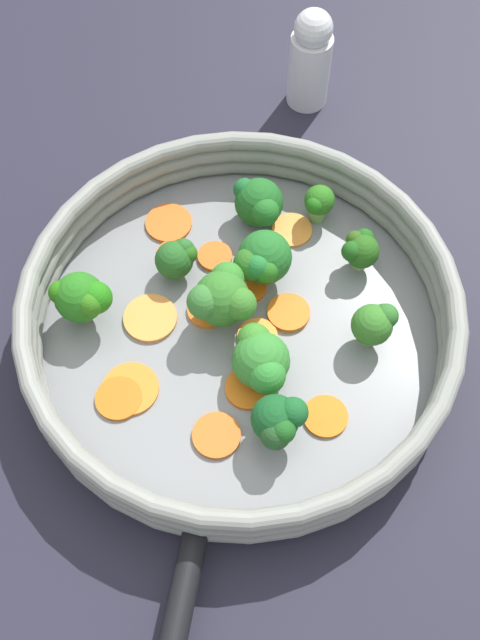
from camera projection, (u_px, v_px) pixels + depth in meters
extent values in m
plane|color=#201F2D|center=(240.00, 336.00, 0.66)|extent=(4.00, 4.00, 0.00)
cylinder|color=gray|center=(240.00, 332.00, 0.66)|extent=(0.36, 0.36, 0.02)
torus|color=gray|center=(240.00, 324.00, 0.64)|extent=(0.37, 0.37, 0.02)
torus|color=gray|center=(240.00, 314.00, 0.63)|extent=(0.37, 0.37, 0.02)
torus|color=gray|center=(240.00, 304.00, 0.61)|extent=(0.37, 0.37, 0.02)
sphere|color=gray|center=(133.00, 499.00, 0.57)|extent=(0.01, 0.01, 0.01)
sphere|color=gray|center=(270.00, 524.00, 0.56)|extent=(0.01, 0.01, 0.01)
cylinder|color=orange|center=(169.00, 223.00, 0.70)|extent=(0.05, 0.05, 0.00)
cylinder|color=orange|center=(173.00, 253.00, 0.69)|extent=(0.04, 0.04, 0.00)
cylinder|color=orange|center=(248.00, 388.00, 0.62)|extent=(0.05, 0.05, 0.00)
cylinder|color=orange|center=(292.00, 230.00, 0.70)|extent=(0.05, 0.05, 0.00)
cylinder|color=orange|center=(216.00, 435.00, 0.60)|extent=(0.04, 0.04, 0.00)
cylinder|color=orange|center=(150.00, 318.00, 0.65)|extent=(0.05, 0.05, 0.00)
cylinder|color=orange|center=(325.00, 416.00, 0.61)|extent=(0.05, 0.05, 0.00)
cylinder|color=orange|center=(130.00, 389.00, 0.62)|extent=(0.07, 0.07, 0.00)
cylinder|color=orange|center=(208.00, 309.00, 0.66)|extent=(0.04, 0.04, 0.00)
cylinder|color=#E35D11|center=(246.00, 286.00, 0.67)|extent=(0.05, 0.05, 0.00)
cylinder|color=orange|center=(289.00, 313.00, 0.65)|extent=(0.05, 0.05, 0.01)
cylinder|color=orange|center=(119.00, 398.00, 0.62)|extent=(0.05, 0.05, 0.00)
cylinder|color=orange|center=(259.00, 334.00, 0.64)|extent=(0.05, 0.05, 0.00)
cylinder|color=orange|center=(215.00, 256.00, 0.68)|extent=(0.04, 0.04, 0.00)
cylinder|color=#81A960|center=(369.00, 336.00, 0.64)|extent=(0.01, 0.01, 0.02)
sphere|color=#306E23|center=(372.00, 325.00, 0.62)|extent=(0.04, 0.04, 0.04)
sphere|color=#38672A|center=(382.00, 314.00, 0.62)|extent=(0.02, 0.02, 0.02)
sphere|color=#286524|center=(386.00, 316.00, 0.62)|extent=(0.02, 0.02, 0.02)
cylinder|color=#7DB05C|center=(258.00, 215.00, 0.70)|extent=(0.01, 0.01, 0.01)
sphere|color=#1B591E|center=(259.00, 203.00, 0.69)|extent=(0.05, 0.05, 0.05)
sphere|color=#185A28|center=(244.00, 189.00, 0.68)|extent=(0.02, 0.02, 0.02)
sphere|color=#1E6120|center=(265.00, 212.00, 0.67)|extent=(0.03, 0.03, 0.03)
cylinder|color=#71945C|center=(223.00, 312.00, 0.64)|extent=(0.02, 0.02, 0.02)
sphere|color=#2E6D24|center=(222.00, 298.00, 0.62)|extent=(0.05, 0.05, 0.05)
sphere|color=#316E2C|center=(204.00, 302.00, 0.61)|extent=(0.03, 0.03, 0.03)
sphere|color=#327123|center=(241.00, 299.00, 0.61)|extent=(0.03, 0.03, 0.03)
sphere|color=#307626|center=(227.00, 279.00, 0.63)|extent=(0.03, 0.03, 0.03)
cylinder|color=#7EB25D|center=(274.00, 428.00, 0.59)|extent=(0.01, 0.01, 0.02)
sphere|color=#144D20|center=(275.00, 419.00, 0.58)|extent=(0.04, 0.04, 0.04)
sphere|color=#19521A|center=(283.00, 431.00, 0.56)|extent=(0.02, 0.02, 0.02)
sphere|color=#1E4720|center=(275.00, 434.00, 0.57)|extent=(0.02, 0.02, 0.02)
sphere|color=#165324|center=(293.00, 412.00, 0.57)|extent=(0.02, 0.02, 0.02)
cylinder|color=#739A4C|center=(175.00, 270.00, 0.67)|extent=(0.01, 0.01, 0.01)
sphere|color=#21571F|center=(174.00, 260.00, 0.66)|extent=(0.03, 0.03, 0.03)
sphere|color=#294F16|center=(183.00, 248.00, 0.66)|extent=(0.02, 0.02, 0.02)
sphere|color=#255E17|center=(187.00, 254.00, 0.66)|extent=(0.02, 0.02, 0.02)
sphere|color=#235C23|center=(185.00, 249.00, 0.65)|extent=(0.02, 0.02, 0.02)
cylinder|color=#6C874E|center=(84.00, 310.00, 0.65)|extent=(0.01, 0.01, 0.02)
sphere|color=#226919|center=(80.00, 297.00, 0.63)|extent=(0.04, 0.04, 0.04)
sphere|color=#2B6D14|center=(90.00, 304.00, 0.62)|extent=(0.02, 0.02, 0.02)
sphere|color=#24650F|center=(60.00, 292.00, 0.62)|extent=(0.02, 0.02, 0.02)
sphere|color=#1F7212|center=(96.00, 298.00, 0.62)|extent=(0.03, 0.03, 0.03)
cylinder|color=#8AB660|center=(264.00, 271.00, 0.67)|extent=(0.01, 0.01, 0.02)
sphere|color=#1E6223|center=(265.00, 257.00, 0.65)|extent=(0.05, 0.05, 0.05)
sphere|color=#27601C|center=(250.00, 264.00, 0.64)|extent=(0.03, 0.03, 0.03)
sphere|color=#23681A|center=(265.00, 270.00, 0.63)|extent=(0.02, 0.02, 0.02)
sphere|color=#1F6C2C|center=(258.00, 266.00, 0.63)|extent=(0.02, 0.02, 0.02)
cylinder|color=#8CA66C|center=(360.00, 261.00, 0.67)|extent=(0.01, 0.01, 0.02)
sphere|color=#235616|center=(362.00, 251.00, 0.66)|extent=(0.03, 0.03, 0.03)
sphere|color=#195016|center=(352.00, 251.00, 0.65)|extent=(0.02, 0.02, 0.02)
sphere|color=#2C5015|center=(355.00, 239.00, 0.66)|extent=(0.02, 0.02, 0.02)
sphere|color=#195315|center=(364.00, 239.00, 0.66)|extent=(0.02, 0.02, 0.02)
cylinder|color=#719E55|center=(322.00, 214.00, 0.70)|extent=(0.02, 0.02, 0.02)
sphere|color=#276819|center=(324.00, 202.00, 0.68)|extent=(0.03, 0.03, 0.03)
sphere|color=#2D5F1E|center=(318.00, 193.00, 0.68)|extent=(0.02, 0.02, 0.02)
sphere|color=#1E6114|center=(317.00, 206.00, 0.68)|extent=(0.02, 0.02, 0.02)
cylinder|color=#5C8648|center=(260.00, 371.00, 0.62)|extent=(0.01, 0.01, 0.01)
sphere|color=#307B2D|center=(261.00, 360.00, 0.61)|extent=(0.05, 0.05, 0.05)
sphere|color=#2A7B2C|center=(267.00, 376.00, 0.59)|extent=(0.03, 0.03, 0.03)
sphere|color=#357B26|center=(254.00, 340.00, 0.61)|extent=(0.03, 0.03, 0.03)
sphere|color=#3A7E23|center=(255.00, 339.00, 0.61)|extent=(0.03, 0.03, 0.03)
cylinder|color=silver|center=(309.00, 70.00, 0.77)|extent=(0.04, 0.04, 0.08)
sphere|color=silver|center=(313.00, 28.00, 0.72)|extent=(0.04, 0.04, 0.04)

